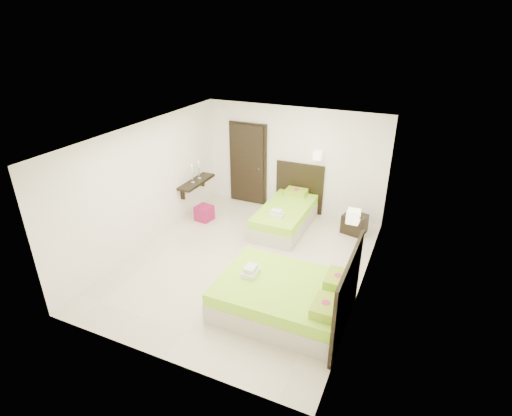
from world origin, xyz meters
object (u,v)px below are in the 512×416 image
at_px(bed_single, 286,214).
at_px(ottoman, 204,213).
at_px(nightstand, 354,224).
at_px(bed_double, 288,297).

height_order(bed_single, ottoman, bed_single).
bearing_deg(nightstand, bed_single, -155.67).
bearing_deg(ottoman, bed_double, -38.23).
height_order(bed_single, bed_double, bed_double).
bearing_deg(ottoman, bed_single, 15.40).
bearing_deg(nightstand, bed_double, -85.57).
height_order(bed_single, nightstand, bed_single).
bearing_deg(ottoman, nightstand, 13.91).
distance_m(bed_single, nightstand, 1.56).
relative_size(nightstand, ottoman, 1.36).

